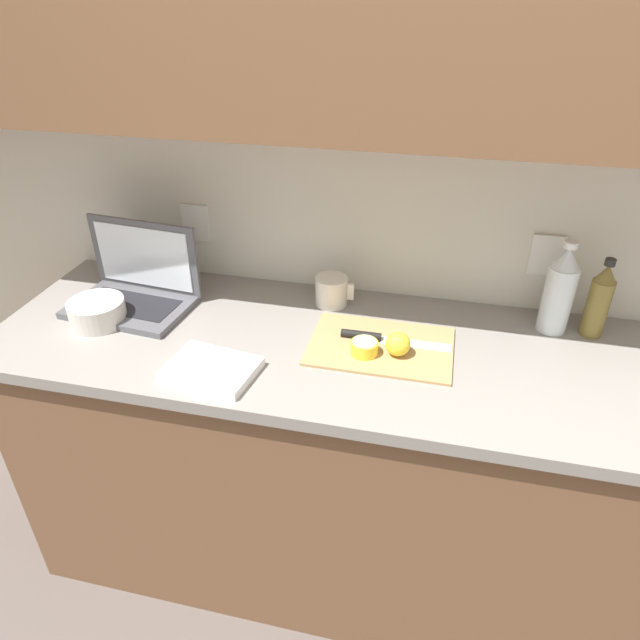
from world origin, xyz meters
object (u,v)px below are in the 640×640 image
object	(u,v)px
laptop	(136,286)
lemon_whole_beside	(398,344)
knife	(376,337)
cutting_board	(381,346)
bottle_green_soda	(599,301)
bottle_oil_tall	(559,291)
measuring_cup	(332,291)
bowl_white	(97,312)
lemon_half_cut	(364,347)

from	to	relation	value
laptop	lemon_whole_beside	xyz separation A→B (m)	(0.80, -0.10, -0.02)
laptop	knife	size ratio (longest dim) A/B	1.24
laptop	lemon_whole_beside	bearing A→B (deg)	-1.93
cutting_board	bottle_green_soda	bearing A→B (deg)	19.81
bottle_oil_tall	measuring_cup	distance (m)	0.64
bottle_green_soda	bottle_oil_tall	size ratio (longest dim) A/B	0.86
cutting_board	bottle_oil_tall	xyz separation A→B (m)	(0.46, 0.20, 0.12)
knife	bottle_oil_tall	world-z (taller)	bottle_oil_tall
cutting_board	bottle_oil_tall	size ratio (longest dim) A/B	1.42
cutting_board	bowl_white	world-z (taller)	bowl_white
cutting_board	measuring_cup	distance (m)	0.27
laptop	bottle_oil_tall	xyz separation A→B (m)	(1.21, 0.13, 0.07)
knife	lemon_half_cut	size ratio (longest dim) A/B	4.20
laptop	measuring_cup	size ratio (longest dim) A/B	3.18
lemon_whole_beside	measuring_cup	xyz separation A→B (m)	(-0.23, 0.23, 0.00)
laptop	bottle_green_soda	xyz separation A→B (m)	(1.31, 0.13, 0.05)
lemon_half_cut	bowl_white	xyz separation A→B (m)	(-0.77, -0.01, 0.01)
knife	measuring_cup	bearing A→B (deg)	131.51
lemon_half_cut	bowl_white	world-z (taller)	bowl_white
bottle_green_soda	cutting_board	bearing A→B (deg)	-160.19
lemon_half_cut	bottle_green_soda	world-z (taller)	bottle_green_soda
knife	lemon_half_cut	bearing A→B (deg)	-107.77
bottle_oil_tall	cutting_board	bearing A→B (deg)	-156.11
bottle_green_soda	measuring_cup	distance (m)	0.74
lemon_whole_beside	lemon_half_cut	bearing A→B (deg)	-169.44
laptop	bottle_oil_tall	bearing A→B (deg)	11.64
laptop	bottle_green_soda	world-z (taller)	laptop
knife	lemon_half_cut	world-z (taller)	lemon_half_cut
knife	lemon_whole_beside	distance (m)	0.09
knife	bottle_green_soda	world-z (taller)	bottle_green_soda
bottle_oil_tall	measuring_cup	size ratio (longest dim) A/B	2.29
knife	lemon_whole_beside	world-z (taller)	lemon_whole_beside
cutting_board	measuring_cup	bearing A→B (deg)	131.66
lemon_half_cut	bottle_oil_tall	distance (m)	0.56
knife	lemon_whole_beside	bearing A→B (deg)	-40.93
knife	bottle_green_soda	distance (m)	0.61
measuring_cup	bowl_white	distance (m)	0.68
lemon_half_cut	bowl_white	distance (m)	0.77
knife	bottle_oil_tall	distance (m)	0.52
knife	measuring_cup	world-z (taller)	measuring_cup
cutting_board	bottle_green_soda	xyz separation A→B (m)	(0.56, 0.20, 0.10)
measuring_cup	bowl_white	xyz separation A→B (m)	(-0.63, -0.26, -0.01)
lemon_half_cut	measuring_cup	xyz separation A→B (m)	(-0.14, 0.25, 0.02)
lemon_half_cut	lemon_whole_beside	xyz separation A→B (m)	(0.09, 0.02, 0.01)
bottle_green_soda	measuring_cup	xyz separation A→B (m)	(-0.74, -0.00, -0.06)
measuring_cup	cutting_board	bearing A→B (deg)	-48.34
bowl_white	laptop	bearing A→B (deg)	66.37
laptop	knife	distance (m)	0.74
cutting_board	knife	distance (m)	0.03
laptop	bowl_white	world-z (taller)	laptop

